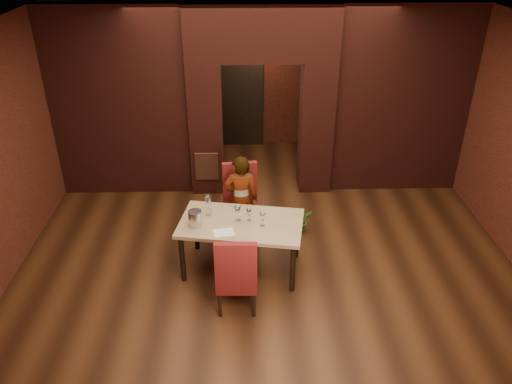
# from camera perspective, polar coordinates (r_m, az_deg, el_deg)

# --- Properties ---
(floor) EXTENTS (8.00, 8.00, 0.00)m
(floor) POSITION_cam_1_polar(r_m,az_deg,el_deg) (7.47, 1.11, -6.59)
(floor) COLOR #422410
(floor) RESTS_ON ground
(ceiling) EXTENTS (7.00, 8.00, 0.04)m
(ceiling) POSITION_cam_1_polar(r_m,az_deg,el_deg) (6.17, 1.41, 18.29)
(ceiling) COLOR silver
(ceiling) RESTS_ON ground
(wall_back) EXTENTS (7.00, 0.04, 3.20)m
(wall_back) POSITION_cam_1_polar(r_m,az_deg,el_deg) (10.43, 0.20, 13.80)
(wall_back) COLOR maroon
(wall_back) RESTS_ON ground
(wall_left) EXTENTS (0.04, 8.00, 3.20)m
(wall_left) POSITION_cam_1_polar(r_m,az_deg,el_deg) (7.38, -27.10, 3.84)
(wall_left) COLOR maroon
(wall_left) RESTS_ON ground
(pillar_left) EXTENTS (0.55, 0.55, 2.30)m
(pillar_left) POSITION_cam_1_polar(r_m,az_deg,el_deg) (8.69, -5.72, 7.32)
(pillar_left) COLOR maroon
(pillar_left) RESTS_ON ground
(pillar_right) EXTENTS (0.55, 0.55, 2.30)m
(pillar_right) POSITION_cam_1_polar(r_m,az_deg,el_deg) (8.76, 6.87, 7.43)
(pillar_right) COLOR maroon
(pillar_right) RESTS_ON ground
(lintel) EXTENTS (2.45, 0.55, 0.90)m
(lintel) POSITION_cam_1_polar(r_m,az_deg,el_deg) (8.22, 0.66, 17.84)
(lintel) COLOR maroon
(lintel) RESTS_ON ground
(wing_wall_left) EXTENTS (2.28, 0.35, 3.20)m
(wing_wall_left) POSITION_cam_1_polar(r_m,az_deg,el_deg) (8.76, -15.26, 9.75)
(wing_wall_left) COLOR maroon
(wing_wall_left) RESTS_ON ground
(wing_wall_right) EXTENTS (2.28, 0.35, 3.20)m
(wing_wall_right) POSITION_cam_1_polar(r_m,az_deg,el_deg) (8.92, 16.20, 9.97)
(wing_wall_right) COLOR maroon
(wing_wall_right) RESTS_ON ground
(vent_panel) EXTENTS (0.40, 0.03, 0.50)m
(vent_panel) POSITION_cam_1_polar(r_m,az_deg,el_deg) (8.67, -5.65, 2.91)
(vent_panel) COLOR #A55130
(vent_panel) RESTS_ON ground
(rear_door) EXTENTS (0.90, 0.08, 2.10)m
(rear_door) POSITION_cam_1_polar(r_m,az_deg,el_deg) (10.53, -2.01, 10.80)
(rear_door) COLOR black
(rear_door) RESTS_ON ground
(rear_door_frame) EXTENTS (1.02, 0.04, 2.22)m
(rear_door_frame) POSITION_cam_1_polar(r_m,az_deg,el_deg) (10.49, -2.01, 10.73)
(rear_door_frame) COLOR black
(rear_door_frame) RESTS_ON ground
(dining_table) EXTENTS (1.76, 1.18, 0.77)m
(dining_table) POSITION_cam_1_polar(r_m,az_deg,el_deg) (6.89, -1.67, -6.11)
(dining_table) COLOR tan
(dining_table) RESTS_ON ground
(chair_far) EXTENTS (0.57, 0.57, 1.15)m
(chair_far) POSITION_cam_1_polar(r_m,az_deg,el_deg) (7.48, -1.65, -1.31)
(chair_far) COLOR maroon
(chair_far) RESTS_ON ground
(chair_near) EXTENTS (0.51, 0.51, 1.09)m
(chair_near) POSITION_cam_1_polar(r_m,az_deg,el_deg) (6.19, -2.20, -8.94)
(chair_near) COLOR maroon
(chair_near) RESTS_ON ground
(person_seated) EXTENTS (0.52, 0.36, 1.39)m
(person_seated) POSITION_cam_1_polar(r_m,az_deg,el_deg) (7.34, -1.74, -0.82)
(person_seated) COLOR beige
(person_seated) RESTS_ON ground
(wine_glass_a) EXTENTS (0.09, 0.09, 0.23)m
(wine_glass_a) POSITION_cam_1_polar(r_m,az_deg,el_deg) (6.65, -2.11, -2.43)
(wine_glass_a) COLOR white
(wine_glass_a) RESTS_ON dining_table
(wine_glass_b) EXTENTS (0.08, 0.08, 0.19)m
(wine_glass_b) POSITION_cam_1_polar(r_m,az_deg,el_deg) (6.66, -0.81, -2.59)
(wine_glass_b) COLOR silver
(wine_glass_b) RESTS_ON dining_table
(wine_glass_c) EXTENTS (0.08, 0.08, 0.20)m
(wine_glass_c) POSITION_cam_1_polar(r_m,az_deg,el_deg) (6.54, 0.76, -3.16)
(wine_glass_c) COLOR white
(wine_glass_c) RESTS_ON dining_table
(tasting_sheet) EXTENTS (0.29, 0.23, 0.00)m
(tasting_sheet) POSITION_cam_1_polar(r_m,az_deg,el_deg) (6.47, -3.72, -4.64)
(tasting_sheet) COLOR white
(tasting_sheet) RESTS_ON dining_table
(wine_bucket) EXTENTS (0.18, 0.18, 0.22)m
(wine_bucket) POSITION_cam_1_polar(r_m,az_deg,el_deg) (6.59, -6.95, -3.02)
(wine_bucket) COLOR #B2B2BA
(wine_bucket) RESTS_ON dining_table
(water_bottle) EXTENTS (0.07, 0.07, 0.32)m
(water_bottle) POSITION_cam_1_polar(r_m,az_deg,el_deg) (6.78, -5.49, -1.46)
(water_bottle) COLOR white
(water_bottle) RESTS_ON dining_table
(potted_plant) EXTENTS (0.44, 0.42, 0.38)m
(potted_plant) POSITION_cam_1_polar(r_m,az_deg,el_deg) (7.82, 5.08, -3.23)
(potted_plant) COLOR #2B7028
(potted_plant) RESTS_ON ground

